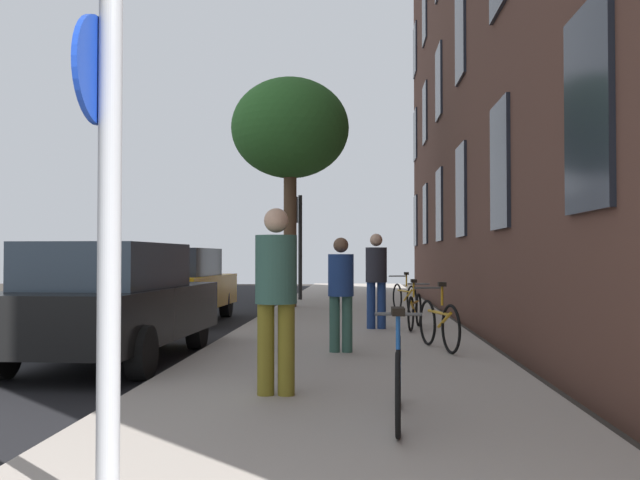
{
  "coord_description": "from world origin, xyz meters",
  "views": [
    {
      "loc": [
        1.29,
        -0.51,
        1.45
      ],
      "look_at": [
        0.72,
        9.09,
        1.68
      ],
      "focal_mm": 39.24,
      "sensor_mm": 36.0,
      "label": 1
    }
  ],
  "objects_px": {
    "bicycle_2": "(415,309)",
    "car_0": "(112,301)",
    "bicycle_1": "(439,323)",
    "pedestrian_2": "(376,274)",
    "bicycle_3": "(404,297)",
    "car_1": "(178,284)",
    "pedestrian_0": "(276,288)",
    "tree_near": "(290,130)",
    "sign_post": "(106,134)",
    "bicycle_0": "(398,376)",
    "pedestrian_1": "(341,287)",
    "traffic_light": "(297,228)"
  },
  "relations": [
    {
      "from": "pedestrian_0",
      "to": "car_0",
      "type": "relative_size",
      "value": 0.41
    },
    {
      "from": "bicycle_1",
      "to": "traffic_light",
      "type": "bearing_deg",
      "value": 105.16
    },
    {
      "from": "bicycle_0",
      "to": "pedestrian_0",
      "type": "bearing_deg",
      "value": 138.27
    },
    {
      "from": "pedestrian_0",
      "to": "pedestrian_2",
      "type": "xyz_separation_m",
      "value": [
        1.1,
        6.25,
        -0.03
      ]
    },
    {
      "from": "bicycle_0",
      "to": "car_0",
      "type": "bearing_deg",
      "value": 135.58
    },
    {
      "from": "bicycle_3",
      "to": "car_1",
      "type": "height_order",
      "value": "car_1"
    },
    {
      "from": "bicycle_3",
      "to": "car_0",
      "type": "xyz_separation_m",
      "value": [
        -4.39,
        -7.09,
        0.34
      ]
    },
    {
      "from": "traffic_light",
      "to": "bicycle_1",
      "type": "xyz_separation_m",
      "value": [
        3.11,
        -11.46,
        -1.85
      ]
    },
    {
      "from": "sign_post",
      "to": "tree_near",
      "type": "relative_size",
      "value": 0.55
    },
    {
      "from": "pedestrian_0",
      "to": "bicycle_2",
      "type": "bearing_deg",
      "value": 73.93
    },
    {
      "from": "sign_post",
      "to": "car_1",
      "type": "relative_size",
      "value": 0.81
    },
    {
      "from": "bicycle_2",
      "to": "pedestrian_0",
      "type": "bearing_deg",
      "value": -106.07
    },
    {
      "from": "car_1",
      "to": "traffic_light",
      "type": "bearing_deg",
      "value": 72.49
    },
    {
      "from": "traffic_light",
      "to": "bicycle_1",
      "type": "bearing_deg",
      "value": -74.84
    },
    {
      "from": "traffic_light",
      "to": "car_0",
      "type": "relative_size",
      "value": 0.74
    },
    {
      "from": "pedestrian_1",
      "to": "car_1",
      "type": "bearing_deg",
      "value": 124.55
    },
    {
      "from": "bicycle_2",
      "to": "car_0",
      "type": "bearing_deg",
      "value": -140.13
    },
    {
      "from": "bicycle_0",
      "to": "bicycle_2",
      "type": "height_order",
      "value": "bicycle_0"
    },
    {
      "from": "tree_near",
      "to": "bicycle_3",
      "type": "bearing_deg",
      "value": -35.74
    },
    {
      "from": "traffic_light",
      "to": "car_1",
      "type": "relative_size",
      "value": 0.79
    },
    {
      "from": "sign_post",
      "to": "pedestrian_2",
      "type": "distance_m",
      "value": 9.61
    },
    {
      "from": "bicycle_2",
      "to": "pedestrian_1",
      "type": "bearing_deg",
      "value": -111.54
    },
    {
      "from": "bicycle_2",
      "to": "sign_post",
      "type": "bearing_deg",
      "value": -103.67
    },
    {
      "from": "pedestrian_0",
      "to": "car_1",
      "type": "bearing_deg",
      "value": 110.68
    },
    {
      "from": "car_1",
      "to": "bicycle_2",
      "type": "bearing_deg",
      "value": -23.83
    },
    {
      "from": "tree_near",
      "to": "bicycle_2",
      "type": "xyz_separation_m",
      "value": [
        2.87,
        -5.53,
        -4.35
      ]
    },
    {
      "from": "bicycle_2",
      "to": "bicycle_3",
      "type": "distance_m",
      "value": 3.44
    },
    {
      "from": "bicycle_1",
      "to": "pedestrian_1",
      "type": "bearing_deg",
      "value": -165.26
    },
    {
      "from": "bicycle_3",
      "to": "car_1",
      "type": "distance_m",
      "value": 5.18
    },
    {
      "from": "tree_near",
      "to": "sign_post",
      "type": "bearing_deg",
      "value": -87.79
    },
    {
      "from": "bicycle_3",
      "to": "bicycle_1",
      "type": "bearing_deg",
      "value": -89.05
    },
    {
      "from": "traffic_light",
      "to": "pedestrian_1",
      "type": "relative_size",
      "value": 2.03
    },
    {
      "from": "sign_post",
      "to": "pedestrian_1",
      "type": "relative_size",
      "value": 2.09
    },
    {
      "from": "bicycle_2",
      "to": "car_1",
      "type": "height_order",
      "value": "car_1"
    },
    {
      "from": "bicycle_3",
      "to": "bicycle_0",
      "type": "bearing_deg",
      "value": -93.78
    },
    {
      "from": "pedestrian_2",
      "to": "bicycle_1",
      "type": "bearing_deg",
      "value": -73.63
    },
    {
      "from": "bicycle_3",
      "to": "pedestrian_0",
      "type": "bearing_deg",
      "value": -100.65
    },
    {
      "from": "pedestrian_1",
      "to": "car_0",
      "type": "bearing_deg",
      "value": -171.98
    },
    {
      "from": "bicycle_1",
      "to": "bicycle_3",
      "type": "relative_size",
      "value": 0.93
    },
    {
      "from": "pedestrian_1",
      "to": "pedestrian_2",
      "type": "distance_m",
      "value": 3.25
    },
    {
      "from": "car_0",
      "to": "car_1",
      "type": "height_order",
      "value": "same"
    },
    {
      "from": "bicycle_1",
      "to": "pedestrian_2",
      "type": "height_order",
      "value": "pedestrian_2"
    },
    {
      "from": "sign_post",
      "to": "bicycle_2",
      "type": "height_order",
      "value": "sign_post"
    },
    {
      "from": "car_0",
      "to": "car_1",
      "type": "bearing_deg",
      "value": 96.16
    },
    {
      "from": "bicycle_2",
      "to": "tree_near",
      "type": "bearing_deg",
      "value": 117.48
    },
    {
      "from": "pedestrian_0",
      "to": "pedestrian_2",
      "type": "relative_size",
      "value": 1.03
    },
    {
      "from": "bicycle_0",
      "to": "bicycle_2",
      "type": "relative_size",
      "value": 1.09
    },
    {
      "from": "bicycle_1",
      "to": "tree_near",
      "type": "bearing_deg",
      "value": 109.71
    },
    {
      "from": "bicycle_0",
      "to": "car_0",
      "type": "height_order",
      "value": "car_0"
    },
    {
      "from": "sign_post",
      "to": "bicycle_1",
      "type": "height_order",
      "value": "sign_post"
    }
  ]
}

